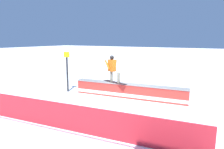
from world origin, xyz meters
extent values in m
plane|color=white|center=(0.00, 0.00, 0.00)|extent=(120.00, 120.00, 0.00)
cube|color=red|center=(0.00, 0.00, 0.35)|extent=(5.87, 1.10, 0.70)
cube|color=white|center=(0.00, 0.00, 0.18)|extent=(5.88, 1.11, 0.17)
cube|color=gray|center=(0.00, 0.00, 0.72)|extent=(5.88, 1.16, 0.04)
cube|color=black|center=(0.76, 0.09, 0.75)|extent=(1.55, 0.76, 0.01)
cylinder|color=gray|center=(1.02, 0.00, 1.03)|extent=(0.18, 0.18, 0.56)
cylinder|color=gray|center=(0.50, 0.17, 1.03)|extent=(0.18, 0.18, 0.56)
cube|color=orange|center=(0.99, 0.02, 1.62)|extent=(0.45, 0.35, 0.61)
sphere|color=black|center=(0.99, 0.02, 2.04)|extent=(0.22, 0.22, 0.22)
cylinder|color=orange|center=(1.21, 0.12, 1.65)|extent=(0.39, 0.20, 0.51)
cylinder|color=orange|center=(0.84, -0.11, 1.65)|extent=(0.17, 0.13, 0.56)
cube|color=red|center=(0.00, 4.38, 0.45)|extent=(8.45, 1.05, 0.91)
cylinder|color=#262628|center=(3.57, 0.63, 0.99)|extent=(0.10, 0.10, 1.98)
cube|color=yellow|center=(3.57, 0.63, 2.13)|extent=(0.40, 0.04, 0.30)
camera|label=1|loc=(-4.32, 9.11, 3.01)|focal=32.32mm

